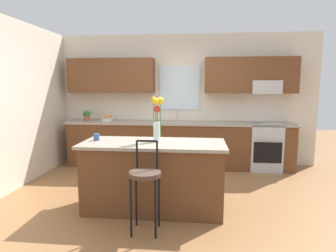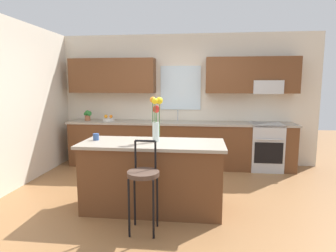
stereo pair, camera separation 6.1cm
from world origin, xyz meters
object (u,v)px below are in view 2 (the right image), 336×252
(kitchen_island, at_px, (153,176))
(potted_plant_small, at_px, (88,115))
(oven_range, at_px, (265,147))
(fruit_bowl_oranges, at_px, (108,119))
(bar_stool_near, at_px, (143,178))
(flower_vase, at_px, (156,116))
(mug_ceramic, at_px, (96,137))

(kitchen_island, bearing_deg, potted_plant_small, 129.48)
(oven_range, xyz_separation_m, potted_plant_small, (-3.63, 0.02, 0.58))
(kitchen_island, distance_m, potted_plant_small, 2.78)
(oven_range, bearing_deg, fruit_bowl_oranges, 179.56)
(kitchen_island, distance_m, bar_stool_near, 0.62)
(kitchen_island, relative_size, bar_stool_near, 1.80)
(fruit_bowl_oranges, xyz_separation_m, potted_plant_small, (-0.45, -0.00, 0.08))
(bar_stool_near, xyz_separation_m, flower_vase, (0.04, 0.65, 0.62))
(bar_stool_near, bearing_deg, flower_vase, 86.07)
(fruit_bowl_oranges, bearing_deg, flower_vase, -57.05)
(fruit_bowl_oranges, bearing_deg, kitchen_island, -58.56)
(mug_ceramic, distance_m, fruit_bowl_oranges, 2.11)
(mug_ceramic, xyz_separation_m, fruit_bowl_oranges, (-0.50, 2.05, -0.00))
(bar_stool_near, relative_size, flower_vase, 1.76)
(oven_range, xyz_separation_m, mug_ceramic, (-2.68, -2.03, 0.51))
(oven_range, height_order, potted_plant_small, potted_plant_small)
(potted_plant_small, bearing_deg, kitchen_island, -50.52)
(flower_vase, bearing_deg, mug_ceramic, 179.95)
(mug_ceramic, relative_size, potted_plant_small, 0.41)
(flower_vase, distance_m, potted_plant_small, 2.72)
(flower_vase, xyz_separation_m, potted_plant_small, (-1.77, 2.05, -0.22))
(bar_stool_near, bearing_deg, oven_range, 54.61)
(kitchen_island, bearing_deg, oven_range, 47.55)
(potted_plant_small, bearing_deg, mug_ceramic, -65.18)
(flower_vase, distance_m, mug_ceramic, 0.88)
(kitchen_island, xyz_separation_m, flower_vase, (0.04, 0.05, 0.80))
(oven_range, distance_m, potted_plant_small, 3.68)
(oven_range, relative_size, potted_plant_small, 4.23)
(fruit_bowl_oranges, relative_size, potted_plant_small, 1.10)
(flower_vase, bearing_deg, oven_range, 47.53)
(flower_vase, xyz_separation_m, mug_ceramic, (-0.83, 0.00, -0.29))
(mug_ceramic, relative_size, fruit_bowl_oranges, 0.38)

